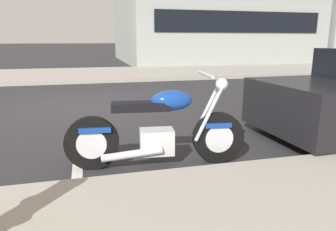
% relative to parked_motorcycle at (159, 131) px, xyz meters
% --- Properties ---
extents(ground_plane, '(260.00, 260.00, 0.00)m').
position_rel_parked_motorcycle_xyz_m(ground_plane, '(-0.96, 3.66, -0.43)').
color(ground_plane, '#28282B').
extents(sidewalk_far_curb, '(120.00, 5.00, 0.14)m').
position_rel_parked_motorcycle_xyz_m(sidewalk_far_curb, '(11.04, 10.19, -0.36)').
color(sidewalk_far_curb, gray).
rests_on(sidewalk_far_curb, ground).
extents(parking_stall_stripe, '(0.12, 2.20, 0.01)m').
position_rel_parked_motorcycle_xyz_m(parking_stall_stripe, '(-0.96, 0.24, -0.42)').
color(parking_stall_stripe, silver).
rests_on(parking_stall_stripe, ground).
extents(parked_motorcycle, '(2.15, 0.62, 1.11)m').
position_rel_parked_motorcycle_xyz_m(parked_motorcycle, '(0.00, 0.00, 0.00)').
color(parked_motorcycle, black).
rests_on(parked_motorcycle, ground).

